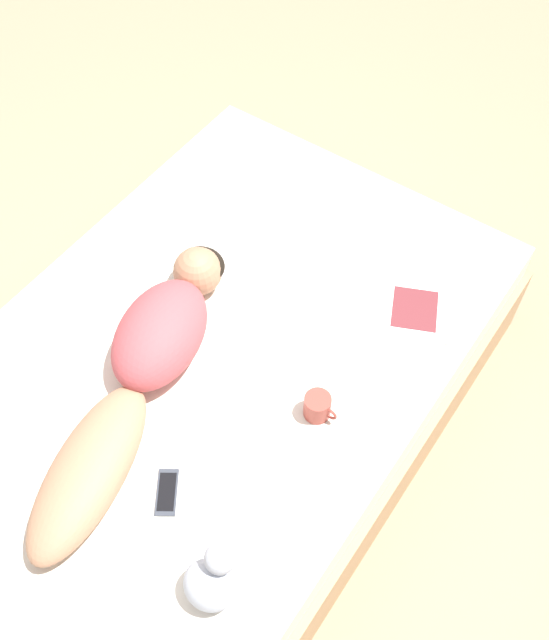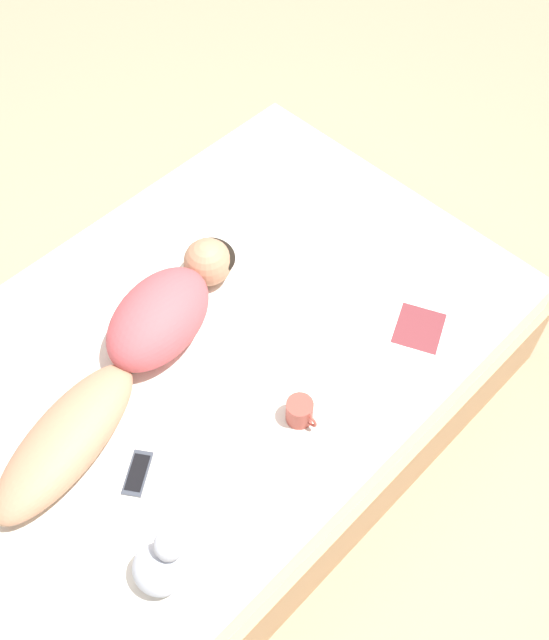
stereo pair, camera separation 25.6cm
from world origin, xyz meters
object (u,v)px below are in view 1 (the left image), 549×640
Objects in this scene: person at (144,367)px; coffee_mug at (318,406)px; open_magazine at (382,305)px; cell_phone at (167,492)px.

coffee_mug is at bearing 8.77° from person.
person is 0.91m from open_magazine.
coffee_mug is at bearing 30.91° from cell_phone.
open_magazine and cell_phone have the same top height.
open_magazine is (0.50, 0.76, -0.09)m from person.
cell_phone is (0.32, -0.28, -0.09)m from person.
coffee_mug is (0.05, -0.52, 0.05)m from open_magazine.
coffee_mug is at bearing -109.25° from open_magazine.
person is 10.41× the size of coffee_mug.
open_magazine is 0.52m from coffee_mug.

